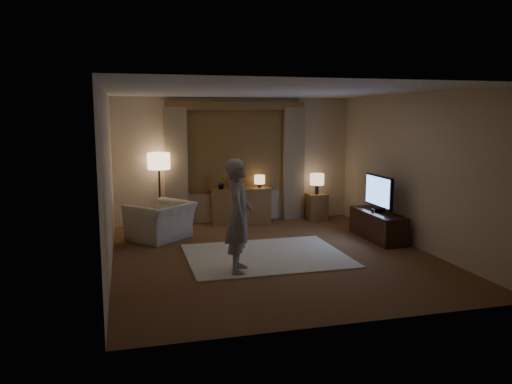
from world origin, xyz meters
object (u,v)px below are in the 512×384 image
object	(u,v)px
sideboard	(241,207)
armchair	(161,221)
side_table	(316,207)
tv_stand	(378,226)
person	(239,216)

from	to	relation	value
sideboard	armchair	bearing A→B (deg)	-150.42
side_table	tv_stand	bearing A→B (deg)	-76.98
armchair	tv_stand	bearing A→B (deg)	122.87
armchair	side_table	bearing A→B (deg)	152.42
armchair	tv_stand	size ratio (longest dim) A/B	0.74
person	sideboard	bearing A→B (deg)	3.53
person	armchair	bearing A→B (deg)	40.01
side_table	person	bearing A→B (deg)	-127.73
armchair	person	world-z (taller)	person
person	tv_stand	bearing A→B (deg)	-49.16
armchair	person	distance (m)	2.46
side_table	person	world-z (taller)	person
armchair	side_table	size ratio (longest dim) A/B	1.85
sideboard	person	bearing A→B (deg)	-103.65
sideboard	person	size ratio (longest dim) A/B	0.74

